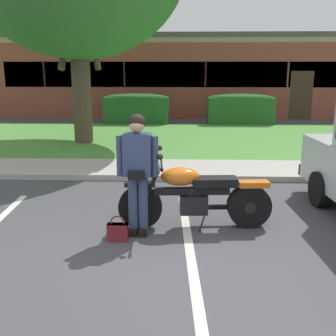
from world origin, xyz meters
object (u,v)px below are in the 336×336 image
(handbag, at_px, (118,231))
(motorcycle, at_px, (200,195))
(hedge_center_left, at_px, (241,109))
(brick_building, at_px, (201,74))
(rider_person, at_px, (137,166))
(hedge_left, at_px, (137,108))

(handbag, bearing_deg, motorcycle, 24.77)
(hedge_center_left, distance_m, brick_building, 6.46)
(rider_person, xyz_separation_m, brick_building, (1.60, 17.37, 0.88))
(rider_person, relative_size, hedge_center_left, 0.65)
(rider_person, bearing_deg, hedge_center_left, 75.28)
(hedge_left, relative_size, hedge_center_left, 0.99)
(motorcycle, relative_size, hedge_left, 0.87)
(motorcycle, height_order, hedge_left, motorcycle)
(motorcycle, bearing_deg, hedge_left, 101.10)
(rider_person, bearing_deg, handbag, -136.80)
(rider_person, relative_size, hedge_left, 0.66)
(motorcycle, xyz_separation_m, brick_building, (0.72, 17.09, 1.38))
(motorcycle, height_order, hedge_center_left, motorcycle)
(hedge_center_left, xyz_separation_m, brick_building, (-1.33, 6.21, 1.22))
(hedge_center_left, bearing_deg, motorcycle, -100.67)
(motorcycle, distance_m, handbag, 1.30)
(rider_person, xyz_separation_m, hedge_center_left, (2.93, 11.17, -0.34))
(motorcycle, relative_size, brick_building, 0.11)
(handbag, xyz_separation_m, hedge_center_left, (3.19, 11.41, 0.51))
(rider_person, height_order, hedge_center_left, rider_person)
(brick_building, bearing_deg, hedge_left, -114.72)
(rider_person, xyz_separation_m, hedge_left, (-1.25, 11.17, -0.34))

